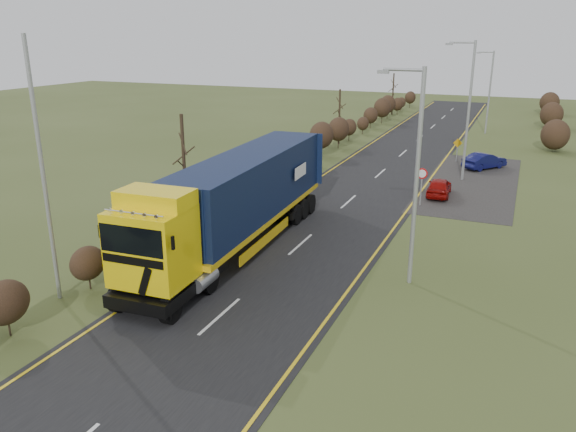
{
  "coord_description": "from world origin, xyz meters",
  "views": [
    {
      "loc": [
        9.48,
        -20.0,
        9.89
      ],
      "look_at": [
        0.16,
        2.03,
        2.1
      ],
      "focal_mm": 35.0,
      "sensor_mm": 36.0,
      "label": 1
    }
  ],
  "objects_px": {
    "lorry": "(238,198)",
    "streetlight_near": "(415,170)",
    "speed_sign": "(422,180)",
    "car_blue_sedan": "(484,161)",
    "car_red_hatchback": "(439,187)"
  },
  "relations": [
    {
      "from": "streetlight_near",
      "to": "car_blue_sedan",
      "type": "bearing_deg",
      "value": 86.89
    },
    {
      "from": "lorry",
      "to": "car_blue_sedan",
      "type": "distance_m",
      "value": 24.32
    },
    {
      "from": "car_red_hatchback",
      "to": "car_blue_sedan",
      "type": "relative_size",
      "value": 0.93
    },
    {
      "from": "lorry",
      "to": "streetlight_near",
      "type": "height_order",
      "value": "streetlight_near"
    },
    {
      "from": "car_red_hatchback",
      "to": "car_blue_sedan",
      "type": "distance_m",
      "value": 9.3
    },
    {
      "from": "lorry",
      "to": "car_blue_sedan",
      "type": "xyz_separation_m",
      "value": [
        9.45,
        22.32,
        -1.97
      ]
    },
    {
      "from": "lorry",
      "to": "car_red_hatchback",
      "type": "relative_size",
      "value": 4.75
    },
    {
      "from": "car_red_hatchback",
      "to": "streetlight_near",
      "type": "relative_size",
      "value": 0.39
    },
    {
      "from": "lorry",
      "to": "speed_sign",
      "type": "bearing_deg",
      "value": 55.06
    },
    {
      "from": "car_blue_sedan",
      "to": "speed_sign",
      "type": "height_order",
      "value": "speed_sign"
    },
    {
      "from": "lorry",
      "to": "car_red_hatchback",
      "type": "bearing_deg",
      "value": 58.17
    },
    {
      "from": "car_blue_sedan",
      "to": "car_red_hatchback",
      "type": "bearing_deg",
      "value": 113.66
    },
    {
      "from": "car_red_hatchback",
      "to": "car_blue_sedan",
      "type": "xyz_separation_m",
      "value": [
        2.04,
        9.07,
        0.02
      ]
    },
    {
      "from": "lorry",
      "to": "speed_sign",
      "type": "distance_m",
      "value": 12.58
    },
    {
      "from": "lorry",
      "to": "car_red_hatchback",
      "type": "distance_m",
      "value": 15.31
    }
  ]
}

